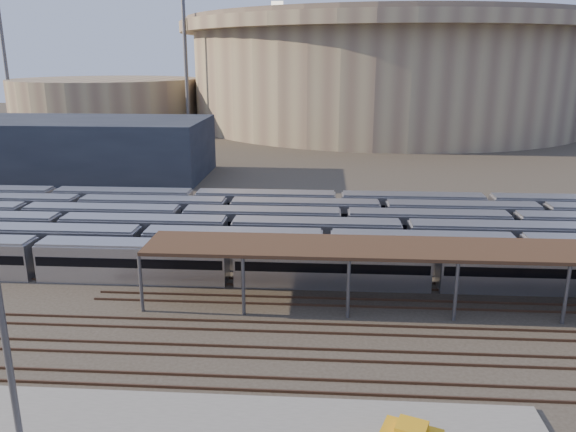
# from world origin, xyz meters

# --- Properties ---
(ground) EXTENTS (420.00, 420.00, 0.00)m
(ground) POSITION_xyz_m (0.00, 0.00, 0.00)
(ground) COLOR #383026
(ground) RESTS_ON ground
(subway_trains) EXTENTS (131.27, 23.90, 3.60)m
(subway_trains) POSITION_xyz_m (-0.41, 18.50, 1.80)
(subway_trains) COLOR #B9B9BE
(subway_trains) RESTS_ON ground
(inspection_shed) EXTENTS (60.30, 6.00, 5.30)m
(inspection_shed) POSITION_xyz_m (22.00, 4.00, 4.98)
(inspection_shed) COLOR #525357
(inspection_shed) RESTS_ON ground
(empty_tracks) EXTENTS (170.00, 9.62, 0.18)m
(empty_tracks) POSITION_xyz_m (0.00, -5.00, 0.09)
(empty_tracks) COLOR #4C3323
(empty_tracks) RESTS_ON ground
(stadium) EXTENTS (124.00, 124.00, 32.50)m
(stadium) POSITION_xyz_m (25.00, 140.00, 16.47)
(stadium) COLOR gray
(stadium) RESTS_ON ground
(secondary_arena) EXTENTS (56.00, 56.00, 14.00)m
(secondary_arena) POSITION_xyz_m (-60.00, 130.00, 7.00)
(secondary_arena) COLOR gray
(secondary_arena) RESTS_ON ground
(service_building) EXTENTS (42.00, 20.00, 10.00)m
(service_building) POSITION_xyz_m (-35.00, 55.00, 5.00)
(service_building) COLOR #1E232D
(service_building) RESTS_ON ground
(floodlight_0) EXTENTS (4.00, 1.00, 38.40)m
(floodlight_0) POSITION_xyz_m (-30.00, 110.00, 20.65)
(floodlight_0) COLOR #525357
(floodlight_0) RESTS_ON ground
(floodlight_1) EXTENTS (4.00, 1.00, 38.40)m
(floodlight_1) POSITION_xyz_m (-85.00, 120.00, 20.65)
(floodlight_1) COLOR #525357
(floodlight_1) RESTS_ON ground
(floodlight_3) EXTENTS (4.00, 1.00, 38.40)m
(floodlight_3) POSITION_xyz_m (-10.00, 160.00, 20.65)
(floodlight_3) COLOR #525357
(floodlight_3) RESTS_ON ground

